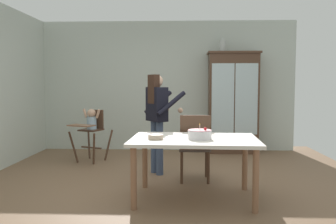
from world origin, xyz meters
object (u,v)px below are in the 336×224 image
(adult_person, at_px, (157,111))
(dining_chair_far_side, at_px, (195,143))
(ceramic_vase, at_px, (222,46))
(china_cabinet, at_px, (233,102))
(high_chair_with_toddler, at_px, (91,125))
(dining_table, at_px, (194,145))
(birthday_cake, at_px, (200,134))
(serving_bowl, at_px, (156,137))

(adult_person, height_order, dining_chair_far_side, adult_person)
(ceramic_vase, bearing_deg, adult_person, -123.39)
(china_cabinet, distance_m, high_chair_with_toddler, 2.85)
(adult_person, xyz_separation_m, dining_table, (0.53, -1.20, -0.32))
(birthday_cake, bearing_deg, ceramic_vase, 79.03)
(adult_person, xyz_separation_m, serving_bowl, (0.07, -1.30, -0.20))
(high_chair_with_toddler, xyz_separation_m, birthday_cake, (1.83, -2.08, 0.14))
(serving_bowl, bearing_deg, china_cabinet, 66.63)
(dining_table, height_order, serving_bowl, serving_bowl)
(dining_table, xyz_separation_m, serving_bowl, (-0.45, -0.10, 0.11))
(dining_table, distance_m, birthday_cake, 0.17)
(serving_bowl, bearing_deg, high_chair_with_toddler, 121.86)
(birthday_cake, xyz_separation_m, dining_chair_far_side, (-0.03, 0.80, -0.24))
(ceramic_vase, height_order, birthday_cake, ceramic_vase)
(ceramic_vase, relative_size, dining_chair_far_side, 0.28)
(serving_bowl, bearing_deg, dining_chair_far_side, 59.67)
(birthday_cake, xyz_separation_m, serving_bowl, (-0.52, -0.04, -0.03))
(ceramic_vase, xyz_separation_m, adult_person, (-1.18, -1.79, -1.19))
(dining_table, bearing_deg, birthday_cake, -47.07)
(birthday_cake, bearing_deg, dining_chair_far_side, 91.95)
(ceramic_vase, distance_m, dining_chair_far_side, 2.84)
(dining_table, bearing_deg, dining_chair_far_side, 87.33)
(dining_table, distance_m, serving_bowl, 0.48)
(china_cabinet, height_order, adult_person, china_cabinet)
(birthday_cake, relative_size, serving_bowl, 1.56)
(high_chair_with_toddler, relative_size, dining_table, 0.62)
(china_cabinet, height_order, dining_table, china_cabinet)
(ceramic_vase, relative_size, dining_table, 0.18)
(ceramic_vase, bearing_deg, birthday_cake, -100.97)
(adult_person, distance_m, serving_bowl, 1.32)
(birthday_cake, relative_size, dining_chair_far_side, 0.29)
(china_cabinet, xyz_separation_m, birthday_cake, (-0.82, -3.06, -0.23))
(high_chair_with_toddler, height_order, dining_chair_far_side, dining_chair_far_side)
(serving_bowl, xyz_separation_m, dining_chair_far_side, (0.49, 0.84, -0.21))
(ceramic_vase, relative_size, adult_person, 0.18)
(china_cabinet, xyz_separation_m, high_chair_with_toddler, (-2.65, -0.97, -0.37))
(dining_chair_far_side, bearing_deg, dining_table, 86.90)
(china_cabinet, bearing_deg, ceramic_vase, 179.07)
(dining_table, bearing_deg, serving_bowl, -167.22)
(serving_bowl, bearing_deg, ceramic_vase, 70.30)
(dining_table, relative_size, dining_chair_far_side, 1.60)
(ceramic_vase, height_order, adult_person, ceramic_vase)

